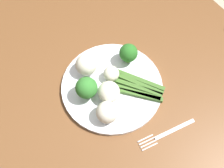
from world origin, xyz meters
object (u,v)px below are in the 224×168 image
at_px(asparagus_bundle, 135,87).
at_px(fork, 166,133).
at_px(dining_table, 117,92).
at_px(cauliflower_back, 109,92).
at_px(cauliflower_outer_edge, 107,112).
at_px(plate, 112,86).
at_px(broccoli_back_right, 128,53).
at_px(cauliflower_front, 86,65).
at_px(cauliflower_near_fork, 112,75).
at_px(broccoli_right, 86,88).

relative_size(asparagus_bundle, fork, 0.98).
xyz_separation_m(dining_table, cauliflower_back, (-0.05, 0.06, 0.15)).
bearing_deg(cauliflower_outer_edge, plate, -39.96).
distance_m(broccoli_back_right, cauliflower_front, 0.13).
bearing_deg(cauliflower_near_fork, broccoli_back_right, -69.38).
distance_m(asparagus_bundle, cauliflower_outer_edge, 0.12).
bearing_deg(broccoli_back_right, cauliflower_near_fork, 110.62).
xyz_separation_m(plate, cauliflower_outer_edge, (-0.07, 0.06, 0.04)).
xyz_separation_m(dining_table, cauliflower_near_fork, (-0.00, 0.02, 0.15)).
xyz_separation_m(broccoli_right, cauliflower_near_fork, (0.01, -0.08, -0.02)).
distance_m(cauliflower_front, cauliflower_near_fork, 0.08).
bearing_deg(fork, plate, -68.91).
relative_size(asparagus_bundle, broccoli_back_right, 2.48).
relative_size(dining_table, cauliflower_front, 21.02).
bearing_deg(cauliflower_outer_edge, asparagus_bundle, -74.94).
bearing_deg(fork, cauliflower_front, -65.71).
bearing_deg(asparagus_bundle, cauliflower_front, -2.11).
xyz_separation_m(dining_table, asparagus_bundle, (-0.06, -0.01, 0.13)).
distance_m(cauliflower_outer_edge, cauliflower_back, 0.06).
bearing_deg(dining_table, plate, 120.74).
height_order(asparagus_bundle, broccoli_right, broccoli_right).
xyz_separation_m(asparagus_bundle, cauliflower_front, (0.12, 0.09, 0.02)).
height_order(cauliflower_front, cauliflower_back, cauliflower_front).
bearing_deg(cauliflower_back, broccoli_back_right, -57.47).
bearing_deg(plate, broccoli_right, 82.44).
bearing_deg(broccoli_right, cauliflower_outer_edge, -171.41).
height_order(asparagus_bundle, cauliflower_back, cauliflower_back).
relative_size(dining_table, cauliflower_outer_edge, 22.09).
relative_size(asparagus_bundle, cauliflower_front, 2.64).
xyz_separation_m(asparagus_bundle, broccoli_right, (0.05, 0.12, 0.04)).
bearing_deg(dining_table, cauliflower_near_fork, 99.43).
bearing_deg(cauliflower_near_fork, asparagus_bundle, -147.63).
bearing_deg(fork, dining_table, -79.46).
relative_size(dining_table, broccoli_right, 17.75).
distance_m(asparagus_bundle, cauliflower_front, 0.15).
bearing_deg(cauliflower_near_fork, dining_table, -80.57).
height_order(asparagus_bundle, broccoli_back_right, broccoli_back_right).
bearing_deg(cauliflower_near_fork, cauliflower_front, 36.91).
bearing_deg(cauliflower_front, dining_table, -129.55).
distance_m(broccoli_back_right, cauliflower_back, 0.13).
height_order(asparagus_bundle, fork, asparagus_bundle).
relative_size(asparagus_bundle, broccoli_right, 2.23).
distance_m(asparagus_bundle, fork, 0.15).
relative_size(cauliflower_front, fork, 0.37).
distance_m(asparagus_bundle, broccoli_right, 0.14).
height_order(broccoli_back_right, cauliflower_outer_edge, broccoli_back_right).
xyz_separation_m(asparagus_bundle, cauliflower_outer_edge, (-0.03, 0.11, 0.02)).
xyz_separation_m(broccoli_back_right, cauliflower_near_fork, (-0.03, 0.07, -0.02)).
xyz_separation_m(plate, cauliflower_back, (-0.03, 0.03, 0.04)).
bearing_deg(plate, asparagus_bundle, -131.09).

